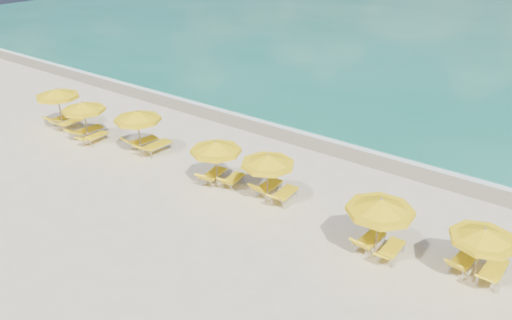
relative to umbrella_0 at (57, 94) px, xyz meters
The scene contains 26 objects.
ground_plane 12.90m from the umbrella_0, ahead, with size 120.00×120.00×0.00m, color beige.
ocean 49.51m from the umbrella_0, 75.07° to the left, with size 120.00×80.00×0.30m, color #136C55.
wet_sand_band 14.78m from the umbrella_0, 29.47° to the left, with size 120.00×2.60×0.01m, color tan.
foam_line 15.18m from the umbrella_0, 32.12° to the left, with size 120.00×1.20×0.03m, color white.
whitecap_near 18.22m from the umbrella_0, 68.13° to the left, with size 14.00×0.36×0.05m, color white.
umbrella_0 is the anchor object (origin of this frame).
umbrella_1 2.80m from the umbrella_0, ahead, with size 2.41×2.41×2.24m.
umbrella_2 6.21m from the umbrella_0, ahead, with size 2.44×2.44×2.32m.
umbrella_3 11.55m from the umbrella_0, ahead, with size 2.27×2.27×2.23m.
umbrella_4 14.06m from the umbrella_0, ahead, with size 2.38×2.38×2.22m.
umbrella_5 19.23m from the umbrella_0, ahead, with size 2.95×2.95×2.35m.
umbrella_6 22.36m from the umbrella_0, ahead, with size 2.17×2.17×2.09m.
lounger_0_left 1.89m from the umbrella_0, 134.20° to the left, with size 0.72×2.03×0.76m.
lounger_0_right 1.85m from the umbrella_0, 22.17° to the left, with size 0.66×1.82×0.77m.
lounger_1_left 2.87m from the umbrella_0, ahead, with size 0.82×2.06×0.76m.
lounger_1_right 3.66m from the umbrella_0, ahead, with size 0.71×1.82×0.65m.
lounger_2_left 6.06m from the umbrella_0, ahead, with size 0.98×1.98×0.85m.
lounger_2_right 7.02m from the umbrella_0, ahead, with size 0.70×2.04×0.80m.
lounger_3_left 11.23m from the umbrella_0, ahead, with size 0.95×1.90×0.87m.
lounger_3_right 12.16m from the umbrella_0, ahead, with size 0.75×1.62×0.76m.
lounger_4_left 13.82m from the umbrella_0, ahead, with size 0.68×1.82×0.90m.
lounger_4_right 14.72m from the umbrella_0, ahead, with size 0.76×1.86×0.80m.
lounger_5_left 18.94m from the umbrella_0, ahead, with size 0.70×1.75×0.86m.
lounger_5_right 19.77m from the umbrella_0, ahead, with size 0.61×1.73×0.69m.
lounger_6_left 21.96m from the umbrella_0, ahead, with size 0.78×1.81×0.86m.
lounger_6_right 22.88m from the umbrella_0, ahead, with size 0.68×1.93×0.80m.
Camera 1 is at (11.84, -13.98, 10.55)m, focal length 35.00 mm.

